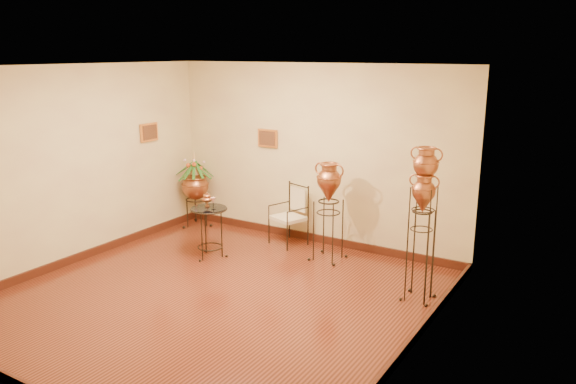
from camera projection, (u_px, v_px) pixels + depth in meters
The scene contains 8 objects.
ground at pixel (216, 297), 6.97m from camera, with size 5.00×5.00×0.00m, color maroon.
room_shell at pixel (212, 160), 6.56m from camera, with size 5.02×5.02×2.81m.
amphora_tall at pixel (422, 223), 6.69m from camera, with size 0.42×0.42×1.91m.
amphora_mid at pixel (421, 237), 6.72m from camera, with size 0.41×0.41×1.59m.
amphora_short at pixel (328, 211), 8.06m from camera, with size 0.59×0.59×1.47m.
planter_urn at pixel (195, 183), 9.65m from camera, with size 0.95×0.95×1.35m.
armchair at pixel (288, 215), 8.77m from camera, with size 0.66×0.64×0.94m.
side_table at pixel (210, 231), 8.23m from camera, with size 0.68×0.68×0.95m.
Camera 1 is at (4.13, -5.02, 2.97)m, focal length 35.00 mm.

